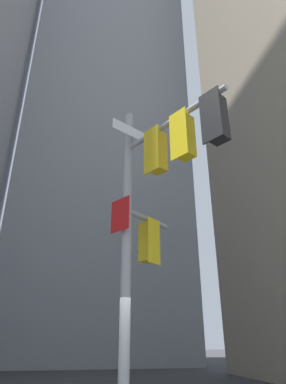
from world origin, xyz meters
name	(u,v)px	position (x,y,z in m)	size (l,w,h in m)	color
building_mid_block	(105,126)	(0.53, 22.94, 23.22)	(14.24, 14.24, 46.43)	#9399A3
signal_pole_assembly	(153,201)	(0.51, -0.63, 4.55)	(2.18, 3.79, 7.31)	#9EA0A3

